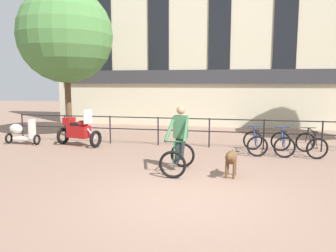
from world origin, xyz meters
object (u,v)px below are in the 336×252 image
parked_motorcycle (78,131)px  parked_scooter (21,132)px  parked_bicycle_mid_left (283,143)px  cyclist_with_bike (179,142)px  parked_bicycle_mid_right (311,144)px  parked_bicycle_near_lamp (255,142)px  dog (231,158)px

parked_motorcycle → parked_scooter: parked_motorcycle is taller
parked_motorcycle → parked_bicycle_mid_left: parked_motorcycle is taller
cyclist_with_bike → parked_bicycle_mid_right: bearing=38.6°
parked_bicycle_near_lamp → parked_bicycle_mid_left: 0.86m
parked_motorcycle → dog: bearing=-104.6°
dog → parked_bicycle_near_lamp: bearing=81.9°
parked_motorcycle → parked_bicycle_near_lamp: 6.26m
parked_motorcycle → parked_bicycle_mid_left: size_ratio=1.55×
parked_bicycle_near_lamp → parked_scooter: size_ratio=0.90×
cyclist_with_bike → parked_bicycle_mid_left: bearing=45.9°
dog → parked_bicycle_mid_left: parked_bicycle_mid_left is taller
cyclist_with_bike → parked_motorcycle: cyclist_with_bike is taller
parked_bicycle_near_lamp → dog: bearing=71.3°
dog → parked_bicycle_mid_left: (1.59, 2.99, -0.12)m
parked_bicycle_mid_right → parked_scooter: size_ratio=0.92×
parked_motorcycle → parked_bicycle_mid_left: 7.12m
dog → parked_bicycle_mid_left: bearing=67.5°
parked_motorcycle → parked_bicycle_mid_right: bearing=-76.2°
cyclist_with_bike → parked_scooter: size_ratio=1.32×
parked_bicycle_mid_right → parked_bicycle_near_lamp: bearing=-7.4°
parked_bicycle_mid_right → dog: bearing=43.2°
parked_bicycle_near_lamp → parked_bicycle_mid_left: (0.86, -0.00, -0.00)m
cyclist_with_bike → dog: size_ratio=1.87×
parked_bicycle_near_lamp → parked_motorcycle: bearing=-4.6°
dog → parked_bicycle_mid_left: size_ratio=0.81×
cyclist_with_bike → parked_bicycle_mid_right: 4.66m
dog → parked_scooter: (-7.77, 2.80, -0.02)m
parked_bicycle_mid_left → parked_bicycle_mid_right: 0.86m
cyclist_with_bike → parked_bicycle_mid_left: (2.93, 2.67, -0.41)m
parked_motorcycle → parked_bicycle_mid_right: size_ratio=1.46×
cyclist_with_bike → parked_bicycle_near_lamp: size_ratio=1.46×
dog → parked_scooter: size_ratio=0.71×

